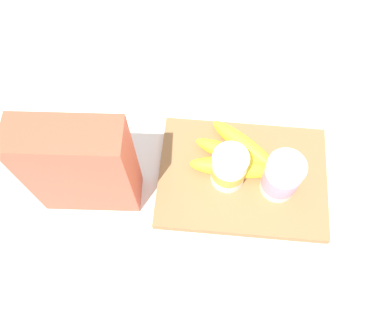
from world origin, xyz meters
name	(u,v)px	position (x,y,z in m)	size (l,w,h in m)	color
ground_plane	(242,179)	(0.00, 0.00, 0.00)	(2.40, 2.40, 0.00)	silver
cutting_board	(242,177)	(0.00, 0.00, 0.01)	(0.32, 0.23, 0.02)	olive
cereal_box	(81,168)	(0.28, 0.05, 0.12)	(0.18, 0.07, 0.24)	#D85138
yogurt_cup_front	(282,177)	(-0.07, 0.02, 0.07)	(0.07, 0.07, 0.10)	white
yogurt_cup_back	(229,168)	(0.03, 0.01, 0.06)	(0.07, 0.07, 0.09)	white
banana_bunch	(237,157)	(0.01, -0.03, 0.04)	(0.17, 0.13, 0.04)	yellow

